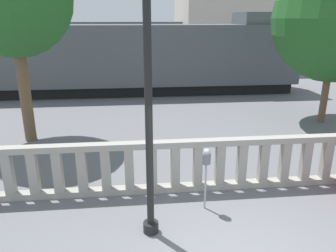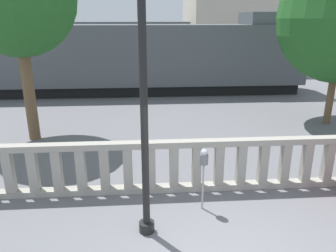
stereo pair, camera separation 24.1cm
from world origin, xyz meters
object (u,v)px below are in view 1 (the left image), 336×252
Objects in this scene: lamppost at (148,60)px; parking_meter at (206,161)px; tree_left at (336,18)px; train_near at (63,59)px; train_far at (187,41)px.

lamppost is 4.38× the size of parking_meter.
lamppost is 0.98× the size of tree_left.
train_near is 4.05× the size of tree_left.
train_near is at bearing 107.29° from lamppost.
tree_left is (6.97, 6.19, 0.61)m from lamppost.
lamppost is 0.26× the size of train_far.
train_near is 1.07× the size of train_far.
parking_meter is at bearing 30.38° from lamppost.
train_near is 12.48m from tree_left.
parking_meter is 0.06× the size of train_near.
train_near is (-4.97, 11.49, 0.76)m from parking_meter.
tree_left reaches higher than train_far.
train_far is at bearing 56.68° from train_near.
train_near is 15.47m from train_far.
lamppost reaches higher than train_near.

